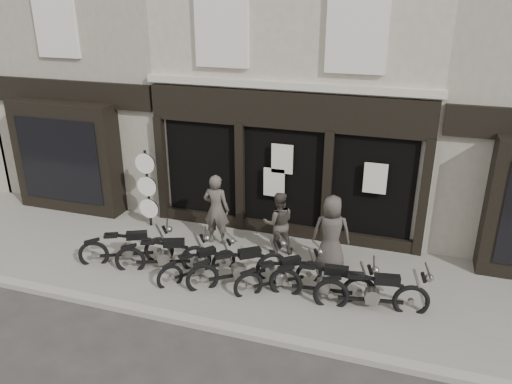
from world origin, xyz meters
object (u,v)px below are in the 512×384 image
(motorcycle_5, at_px, (324,285))
(motorcycle_0, at_px, (128,250))
(motorcycle_4, at_px, (280,277))
(man_centre, at_px, (278,223))
(man_left, at_px, (216,209))
(advert_sign_post, at_px, (148,192))
(motorcycle_1, at_px, (164,257))
(motorcycle_6, at_px, (372,295))
(man_right, at_px, (331,233))
(motorcycle_3, at_px, (239,270))
(motorcycle_2, at_px, (198,267))

(motorcycle_5, bearing_deg, motorcycle_0, 173.70)
(motorcycle_4, height_order, man_centre, man_centre)
(man_left, bearing_deg, advert_sign_post, -10.28)
(motorcycle_1, height_order, man_centre, man_centre)
(motorcycle_0, bearing_deg, man_left, 17.30)
(motorcycle_6, relative_size, man_right, 1.30)
(motorcycle_4, distance_m, motorcycle_5, 0.96)
(motorcycle_3, height_order, advert_sign_post, advert_sign_post)
(motorcycle_0, height_order, motorcycle_2, motorcycle_0)
(motorcycle_0, height_order, advert_sign_post, advert_sign_post)
(man_left, height_order, man_right, man_left)
(motorcycle_6, bearing_deg, motorcycle_5, 165.27)
(motorcycle_0, distance_m, motorcycle_4, 3.77)
(man_left, relative_size, man_centre, 1.16)
(motorcycle_0, relative_size, motorcycle_4, 1.17)
(motorcycle_1, relative_size, motorcycle_5, 0.93)
(motorcycle_6, relative_size, advert_sign_post, 1.02)
(motorcycle_1, relative_size, motorcycle_6, 0.92)
(motorcycle_3, bearing_deg, motorcycle_4, -31.70)
(man_left, distance_m, advert_sign_post, 2.15)
(motorcycle_1, xyz_separation_m, motorcycle_6, (4.74, -0.10, 0.02))
(man_left, xyz_separation_m, man_right, (2.97, -0.33, -0.03))
(motorcycle_6, bearing_deg, motorcycle_0, 168.69)
(motorcycle_5, height_order, man_left, man_left)
(motorcycle_0, height_order, motorcycle_1, motorcycle_0)
(man_centre, height_order, man_right, man_right)
(motorcycle_2, bearing_deg, advert_sign_post, 90.17)
(motorcycle_2, xyz_separation_m, advert_sign_post, (-2.36, 2.01, 0.74))
(motorcycle_3, bearing_deg, man_centre, 38.71)
(man_left, xyz_separation_m, man_centre, (1.63, -0.01, -0.13))
(man_centre, bearing_deg, motorcycle_0, 3.65)
(motorcycle_4, height_order, man_left, man_left)
(motorcycle_4, xyz_separation_m, motorcycle_6, (1.97, -0.15, 0.05))
(motorcycle_5, distance_m, advert_sign_post, 5.59)
(man_centre, bearing_deg, motorcycle_2, 28.43)
(man_centre, relative_size, man_right, 0.89)
(motorcycle_6, bearing_deg, man_left, 147.44)
(motorcycle_2, xyz_separation_m, motorcycle_5, (2.84, 0.05, 0.06))
(motorcycle_1, xyz_separation_m, motorcycle_2, (0.89, -0.07, -0.05))
(motorcycle_4, bearing_deg, man_left, 105.55)
(motorcycle_1, distance_m, man_centre, 2.83)
(motorcycle_3, relative_size, motorcycle_4, 1.13)
(man_centre, distance_m, man_right, 1.38)
(man_right, bearing_deg, motorcycle_2, 16.17)
(motorcycle_4, xyz_separation_m, man_right, (0.85, 1.23, 0.62))
(motorcycle_3, distance_m, motorcycle_6, 2.90)
(motorcycle_2, height_order, man_right, man_right)
(motorcycle_3, xyz_separation_m, advert_sign_post, (-3.31, 1.96, 0.67))
(motorcycle_4, height_order, motorcycle_6, motorcycle_6)
(motorcycle_4, xyz_separation_m, advert_sign_post, (-4.24, 1.89, 0.72))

